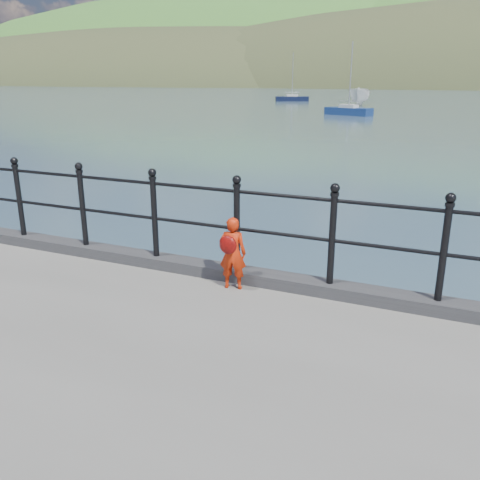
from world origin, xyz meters
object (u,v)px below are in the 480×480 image
at_px(sailboat_left, 292,99).
at_px(sailboat_port, 348,112).
at_px(railing, 194,212).
at_px(launch_white, 360,97).
at_px(child, 232,252).

distance_m(sailboat_left, sailboat_port, 29.53).
distance_m(railing, sailboat_port, 44.73).
xyz_separation_m(railing, launch_white, (-9.67, 61.05, -0.70)).
xyz_separation_m(sailboat_left, sailboat_port, (14.11, -25.94, 0.00)).
height_order(child, sailboat_port, sailboat_port).
distance_m(child, launch_white, 62.19).
relative_size(launch_white, sailboat_left, 0.82).
height_order(child, sailboat_left, sailboat_left).
xyz_separation_m(launch_white, sailboat_port, (2.24, -16.96, -0.79)).
bearing_deg(sailboat_left, sailboat_port, -87.10).
bearing_deg(sailboat_left, child, -98.12).
distance_m(child, sailboat_port, 45.11).
distance_m(railing, launch_white, 61.81).
height_order(launch_white, sailboat_left, sailboat_left).
bearing_deg(railing, sailboat_port, 99.57).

